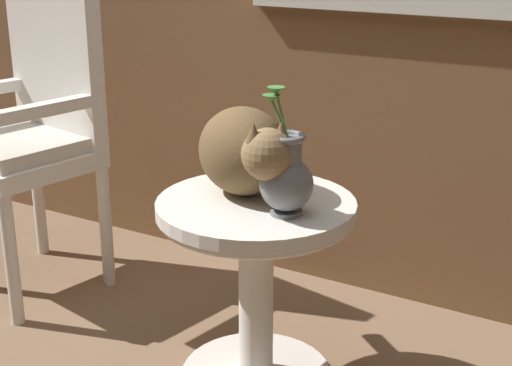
# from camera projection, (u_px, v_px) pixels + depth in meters

# --- Properties ---
(wicker_side_table) EXTENTS (0.53, 0.53, 0.55)m
(wicker_side_table) POSITION_uv_depth(u_px,v_px,m) (256.00, 262.00, 2.04)
(wicker_side_table) COLOR silver
(wicker_side_table) RESTS_ON ground_plane
(wicker_chair) EXTENTS (0.54, 0.50, 1.04)m
(wicker_chair) POSITION_uv_depth(u_px,v_px,m) (33.00, 124.00, 2.60)
(wicker_chair) COLOR silver
(wicker_chair) RESTS_ON ground_plane
(cat) EXTENTS (0.48, 0.41, 0.24)m
(cat) POSITION_uv_depth(u_px,v_px,m) (245.00, 151.00, 2.00)
(cat) COLOR brown
(cat) RESTS_ON wicker_side_table
(pewter_vase_with_ivy) EXTENTS (0.14, 0.14, 0.32)m
(pewter_vase_with_ivy) POSITION_uv_depth(u_px,v_px,m) (286.00, 177.00, 1.86)
(pewter_vase_with_ivy) COLOR slate
(pewter_vase_with_ivy) RESTS_ON wicker_side_table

